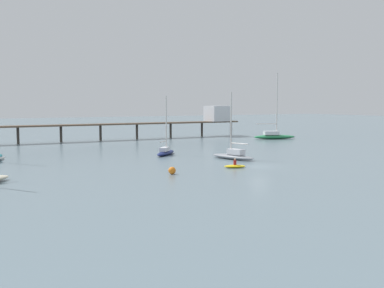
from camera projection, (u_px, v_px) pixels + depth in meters
ground_plane at (259, 167)px, 57.19m from camera, size 400.00×400.00×0.00m
pier at (179, 118)px, 104.33m from camera, size 57.89×4.81×6.98m
sailboat_navy at (165, 151)px, 69.74m from camera, size 5.52×5.42×8.76m
sailboat_gray at (233, 155)px, 64.55m from camera, size 3.48×7.35×9.19m
sailboat_green at (274, 135)px, 100.33m from camera, size 9.23×5.50×14.02m
dinghy_yellow at (235, 166)px, 56.20m from camera, size 2.81×2.13×1.14m
mooring_buoy_mid at (172, 171)px, 51.08m from camera, size 0.81×0.81×0.81m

